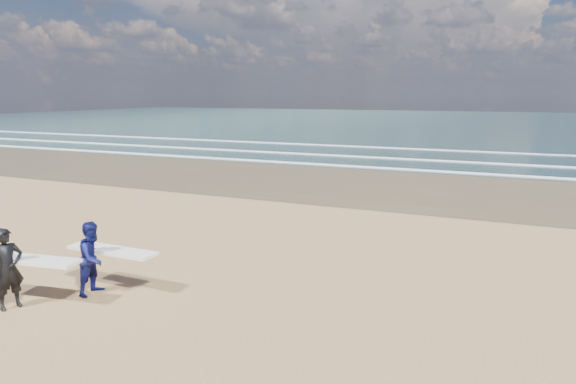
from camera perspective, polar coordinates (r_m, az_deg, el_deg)
The scene contains 2 objects.
surfer_near at distance 11.99m, azimuth -28.40°, elevation -7.36°, with size 2.25×1.13×1.69m.
surfer_far at distance 12.10m, azimuth -20.62°, elevation -6.77°, with size 2.21×1.03×1.63m.
Camera 1 is at (8.02, -6.49, 4.37)m, focal length 32.00 mm.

